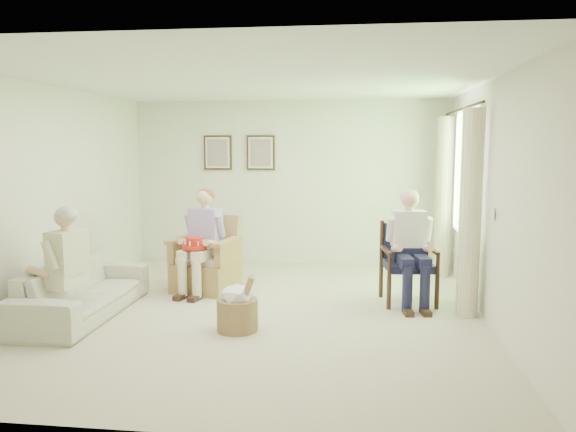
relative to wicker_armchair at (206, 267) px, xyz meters
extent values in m
plane|color=beige|center=(0.88, -0.92, -0.31)|extent=(5.50, 5.50, 0.00)
cube|color=silver|center=(0.88, 1.83, 0.99)|extent=(5.00, 0.04, 2.60)
cube|color=silver|center=(0.88, -3.67, 0.99)|extent=(5.00, 0.04, 2.60)
cube|color=silver|center=(-1.62, -0.92, 0.99)|extent=(0.04, 5.50, 2.60)
cube|color=silver|center=(3.38, -0.92, 0.99)|extent=(0.04, 5.50, 2.60)
cube|color=white|center=(0.88, -0.92, 2.29)|extent=(5.00, 5.50, 0.02)
cube|color=#2D6B23|center=(3.35, 0.28, 1.24)|extent=(0.02, 1.40, 1.50)
cube|color=white|center=(3.34, 0.28, 2.02)|extent=(0.04, 1.52, 0.06)
cube|color=white|center=(3.34, 0.28, 0.46)|extent=(0.04, 1.52, 0.06)
cylinder|color=#382114|center=(3.25, 0.28, 2.04)|extent=(0.03, 2.50, 0.03)
cylinder|color=beige|center=(3.21, -0.70, 0.84)|extent=(0.34, 0.34, 2.30)
cylinder|color=beige|center=(3.21, 1.26, 0.84)|extent=(0.34, 0.34, 2.30)
cube|color=#382114|center=(-0.27, 1.80, 1.47)|extent=(0.45, 0.03, 0.55)
cube|color=silver|center=(-0.27, 1.77, 1.47)|extent=(0.39, 0.01, 0.49)
cube|color=tan|center=(-0.27, 1.77, 1.47)|extent=(0.33, 0.01, 0.43)
cube|color=#382114|center=(0.43, 1.80, 1.47)|extent=(0.45, 0.03, 0.55)
cube|color=silver|center=(0.43, 1.77, 1.47)|extent=(0.39, 0.01, 0.49)
cube|color=tan|center=(0.43, 1.77, 1.47)|extent=(0.33, 0.01, 0.43)
cube|color=tan|center=(0.00, -0.03, -0.12)|extent=(0.72, 0.71, 0.38)
cube|color=beige|center=(0.00, -0.06, 0.12)|extent=(0.56, 0.54, 0.09)
cube|color=tan|center=(0.00, 0.27, 0.38)|extent=(0.67, 0.21, 0.57)
cube|color=tan|center=(-0.34, -0.03, 0.22)|extent=(0.09, 0.65, 0.27)
cube|color=tan|center=(0.34, -0.03, 0.22)|extent=(0.09, 0.65, 0.27)
cylinder|color=black|center=(2.31, -0.58, -0.10)|extent=(0.05, 0.05, 0.41)
cylinder|color=black|center=(2.87, -0.58, -0.10)|extent=(0.05, 0.05, 0.41)
cylinder|color=black|center=(2.31, -0.06, -0.10)|extent=(0.05, 0.05, 0.41)
cylinder|color=black|center=(2.87, -0.06, -0.10)|extent=(0.05, 0.05, 0.41)
cube|color=#1B203C|center=(2.59, -0.32, 0.15)|extent=(0.54, 0.52, 0.09)
cube|color=#1B203C|center=(2.59, -0.07, 0.40)|extent=(0.50, 0.07, 0.47)
imported|color=beige|center=(-1.07, -1.28, -0.02)|extent=(2.00, 0.78, 0.58)
cube|color=beige|center=(0.00, -0.06, 0.27)|extent=(0.40, 0.26, 0.16)
cube|color=#B199D8|center=(0.00, -0.04, 0.55)|extent=(0.39, 0.24, 0.46)
sphere|color=#DDAD8E|center=(0.00, -0.05, 0.92)|extent=(0.21, 0.21, 0.21)
ellipsoid|color=brown|center=(0.00, -0.02, 0.95)|extent=(0.22, 0.22, 0.18)
cube|color=beige|center=(-0.10, -0.28, 0.22)|extent=(0.14, 0.44, 0.13)
cube|color=beige|center=(0.10, -0.28, 0.22)|extent=(0.14, 0.44, 0.13)
cylinder|color=beige|center=(-0.10, -0.48, -0.04)|extent=(0.12, 0.12, 0.48)
cylinder|color=beige|center=(0.10, -0.48, -0.04)|extent=(0.12, 0.12, 0.48)
cube|color=#181936|center=(2.59, -0.32, 0.31)|extent=(0.40, 0.26, 0.16)
cube|color=white|center=(2.59, -0.30, 0.59)|extent=(0.39, 0.24, 0.46)
sphere|color=#DDAD8E|center=(2.59, -0.31, 0.96)|extent=(0.21, 0.21, 0.21)
ellipsoid|color=#B7B2AD|center=(2.59, -0.28, 0.98)|extent=(0.22, 0.22, 0.18)
cube|color=#181936|center=(2.49, -0.54, 0.26)|extent=(0.14, 0.44, 0.13)
cube|color=#181936|center=(2.69, -0.54, 0.26)|extent=(0.14, 0.44, 0.13)
cylinder|color=#181936|center=(2.49, -0.74, -0.02)|extent=(0.12, 0.12, 0.51)
cylinder|color=#181936|center=(2.69, -0.74, -0.02)|extent=(0.12, 0.12, 0.51)
cube|color=beige|center=(-1.07, -1.62, 0.20)|extent=(0.42, 0.26, 0.16)
cube|color=beige|center=(-1.07, -1.60, 0.48)|extent=(0.41, 0.24, 0.46)
sphere|color=#DDAD8E|center=(-1.07, -1.61, 0.85)|extent=(0.21, 0.21, 0.21)
ellipsoid|color=#B7B2AD|center=(-1.07, -1.58, 0.88)|extent=(0.22, 0.22, 0.18)
cube|color=beige|center=(-1.17, -1.84, 0.15)|extent=(0.14, 0.44, 0.13)
cube|color=beige|center=(-0.97, -1.84, 0.15)|extent=(0.14, 0.44, 0.13)
cylinder|color=beige|center=(-1.17, -2.04, -0.07)|extent=(0.12, 0.12, 0.41)
cylinder|color=beige|center=(-0.97, -2.04, -0.07)|extent=(0.12, 0.12, 0.41)
cylinder|color=red|center=(-0.06, -0.33, 0.32)|extent=(0.31, 0.31, 0.04)
cylinder|color=red|center=(-0.06, -0.33, 0.38)|extent=(0.20, 0.20, 0.12)
cube|color=white|center=(0.05, -0.33, 0.38)|extent=(0.04, 0.01, 0.05)
cube|color=white|center=(0.01, -0.25, 0.38)|extent=(0.03, 0.04, 0.05)
cube|color=white|center=(-0.08, -0.23, 0.38)|extent=(0.02, 0.05, 0.05)
cube|color=white|center=(-0.15, -0.28, 0.38)|extent=(0.04, 0.03, 0.05)
cube|color=white|center=(-0.15, -0.38, 0.38)|extent=(0.04, 0.03, 0.05)
cube|color=white|center=(-0.08, -0.44, 0.38)|extent=(0.02, 0.05, 0.05)
cube|color=white|center=(0.01, -0.42, 0.38)|extent=(0.03, 0.04, 0.05)
cylinder|color=tan|center=(0.75, -1.57, -0.14)|extent=(0.55, 0.55, 0.33)
ellipsoid|color=white|center=(0.75, -1.57, 0.07)|extent=(0.38, 0.38, 0.23)
cylinder|color=#A57F56|center=(0.85, -1.62, 0.07)|extent=(0.17, 0.30, 0.49)
camera|label=1|loc=(1.96, -7.07, 1.60)|focal=35.00mm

